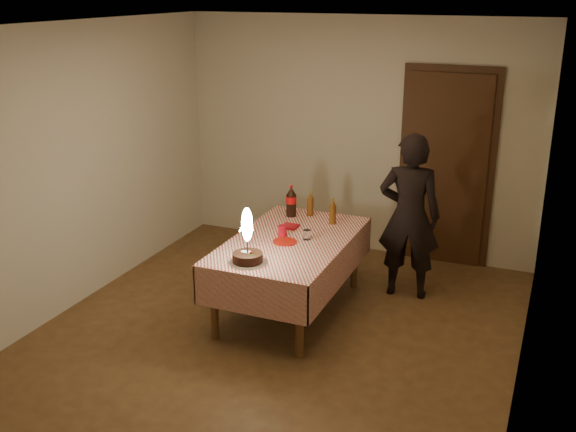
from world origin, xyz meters
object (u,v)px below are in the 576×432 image
object	(u,v)px
birthday_cake	(248,248)
clear_cup	(307,235)
amber_bottle_right	(333,212)
photographer	(409,216)
dining_table	(290,249)
red_plate	(285,242)
amber_bottle_left	(310,204)
red_cup	(282,231)
cola_bottle	(291,201)

from	to	relation	value
birthday_cake	clear_cup	size ratio (longest dim) A/B	5.29
amber_bottle_right	photographer	xyz separation A→B (m)	(0.69, 0.22, -0.02)
dining_table	red_plate	size ratio (longest dim) A/B	7.82
clear_cup	amber_bottle_left	distance (m)	0.68
birthday_cake	photographer	bearing A→B (deg)	53.43
birthday_cake	amber_bottle_left	bearing A→B (deg)	87.83
photographer	red_cup	bearing A→B (deg)	-144.75
amber_bottle_left	clear_cup	bearing A→B (deg)	-71.70
red_cup	photographer	world-z (taller)	photographer
amber_bottle_right	clear_cup	bearing A→B (deg)	-98.63
amber_bottle_right	red_cup	bearing A→B (deg)	-122.27
birthday_cake	red_plate	distance (m)	0.57
dining_table	clear_cup	distance (m)	0.21
amber_bottle_left	photographer	xyz separation A→B (m)	(0.98, 0.07, -0.02)
birthday_cake	clear_cup	world-z (taller)	birthday_cake
dining_table	photographer	size ratio (longest dim) A/B	1.06
red_cup	photographer	size ratio (longest dim) A/B	0.06
cola_bottle	dining_table	bearing A→B (deg)	-68.37
amber_bottle_right	photographer	distance (m)	0.73
red_plate	amber_bottle_right	xyz separation A→B (m)	(0.23, 0.63, 0.11)
birthday_cake	amber_bottle_right	xyz separation A→B (m)	(0.34, 1.17, -0.01)
amber_bottle_right	red_plate	bearing A→B (deg)	-110.28
cola_bottle	photographer	xyz separation A→B (m)	(1.15, 0.16, -0.05)
red_cup	cola_bottle	world-z (taller)	cola_bottle
red_plate	red_cup	bearing A→B (deg)	120.83
dining_table	photographer	bearing A→B (deg)	40.29
dining_table	red_plate	bearing A→B (deg)	-104.42
clear_cup	red_plate	bearing A→B (deg)	-138.82
clear_cup	amber_bottle_right	distance (m)	0.50
red_cup	photographer	xyz separation A→B (m)	(1.01, 0.71, 0.05)
red_cup	cola_bottle	size ratio (longest dim) A/B	0.31
clear_cup	photographer	distance (m)	1.05
dining_table	cola_bottle	world-z (taller)	cola_bottle
red_cup	cola_bottle	distance (m)	0.58
dining_table	red_plate	xyz separation A→B (m)	(-0.02, -0.08, 0.10)
dining_table	red_plate	world-z (taller)	red_plate
red_plate	clear_cup	distance (m)	0.21
cola_bottle	amber_bottle_right	size ratio (longest dim) A/B	1.25
dining_table	cola_bottle	bearing A→B (deg)	111.63
cola_bottle	red_cup	bearing A→B (deg)	-75.57
red_plate	photographer	world-z (taller)	photographer
clear_cup	cola_bottle	distance (m)	0.68
cola_bottle	amber_bottle_right	distance (m)	0.46
clear_cup	photographer	xyz separation A→B (m)	(0.77, 0.71, 0.06)
red_plate	clear_cup	bearing A→B (deg)	41.18
amber_bottle_right	photographer	world-z (taller)	photographer
cola_bottle	amber_bottle_left	distance (m)	0.19
red_plate	dining_table	bearing A→B (deg)	75.58
dining_table	birthday_cake	size ratio (longest dim) A/B	3.61
amber_bottle_left	photographer	distance (m)	0.98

